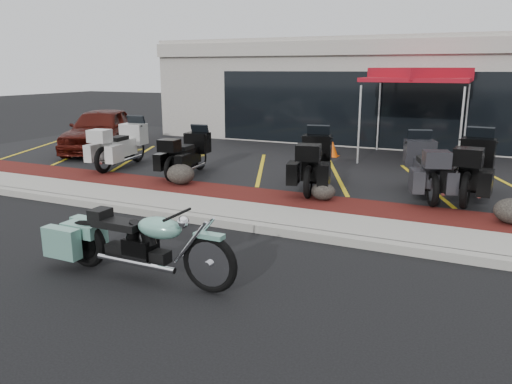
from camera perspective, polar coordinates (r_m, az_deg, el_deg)
The scene contains 17 objects.
ground at distance 8.34m, azimuth -1.58°, elevation -6.38°, with size 90.00×90.00×0.00m, color black.
curb at distance 9.08m, azimuth 0.96°, elevation -4.15°, with size 24.00×0.25×0.15m, color gray.
sidewalk at distance 9.70m, azimuth 2.64°, elevation -2.99°, with size 24.00×1.20×0.15m, color gray.
mulch_bed at distance 10.77m, azimuth 5.08°, elevation -1.27°, with size 24.00×1.20×0.16m, color #380C0C.
upper_lot at distance 15.84m, azimuth 11.80°, elevation 3.38°, with size 26.00×9.60×0.15m, color black.
dealership_building at distance 21.76m, azimuth 15.98°, elevation 11.06°, with size 18.00×8.16×4.00m.
boulder_left at distance 12.22m, azimuth -8.61°, elevation 2.03°, with size 0.70×0.58×0.50m, color black.
boulder_mid at distance 10.73m, azimuth 7.68°, elevation 0.07°, with size 0.53×0.44×0.37m, color black.
hero_cruiser at distance 6.57m, azimuth -5.31°, elevation -7.20°, with size 3.03×0.77×1.07m, color #6AA493, non-canonical shape.
touring_white at distance 15.40m, azimuth -13.49°, elevation 5.93°, with size 2.41×0.92×1.40m, color silver, non-canonical shape.
touring_black_front at distance 13.87m, azimuth -6.44°, elevation 5.09°, with size 2.18×0.83×1.27m, color black, non-canonical shape.
touring_black_mid at distance 12.48m, azimuth 7.05°, elevation 4.42°, with size 2.42×0.93×1.41m, color black, non-canonical shape.
touring_grey at distance 12.31m, azimuth 18.01°, elevation 3.64°, with size 2.37×0.91×1.38m, color #29292D, non-canonical shape.
touring_black_rear at distance 12.53m, azimuth 24.02°, elevation 3.50°, with size 2.53×0.97×1.47m, color black, non-canonical shape.
parked_car at distance 17.77m, azimuth -17.25°, elevation 6.81°, with size 1.73×4.31×1.47m, color #3F0E09.
traffic_cone at distance 16.21m, azimuth 8.75°, elevation 4.89°, with size 0.37×0.37×0.49m, color #EB5107.
popup_canopy at distance 16.09m, azimuth 18.07°, elevation 12.45°, with size 3.45×3.45×2.77m.
Camera 1 is at (3.51, -6.99, 2.89)m, focal length 35.00 mm.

